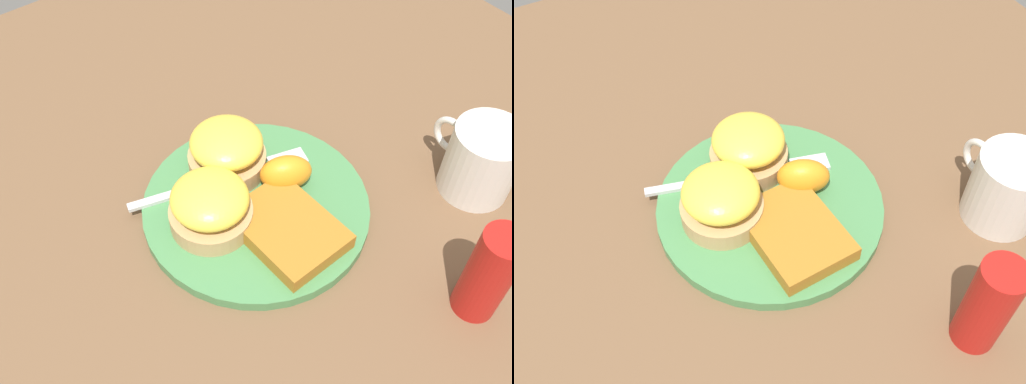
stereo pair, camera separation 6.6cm
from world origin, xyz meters
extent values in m
plane|color=brown|center=(0.00, 0.00, 0.00)|extent=(1.10, 1.10, 0.00)
cylinder|color=#47844C|center=(0.00, 0.00, 0.01)|extent=(0.26, 0.26, 0.01)
cylinder|color=tan|center=(0.06, -0.01, 0.03)|extent=(0.09, 0.09, 0.02)
ellipsoid|color=yellow|center=(0.06, -0.01, 0.06)|extent=(0.08, 0.08, 0.04)
cylinder|color=tan|center=(0.01, 0.05, 0.03)|extent=(0.09, 0.09, 0.02)
ellipsoid|color=yellow|center=(0.01, 0.05, 0.06)|extent=(0.08, 0.08, 0.04)
cube|color=#A36A20|center=(-0.05, 0.00, 0.02)|extent=(0.12, 0.09, 0.02)
ellipsoid|color=orange|center=(0.00, -0.04, 0.04)|extent=(0.06, 0.07, 0.04)
cube|color=silver|center=(0.07, 0.06, 0.02)|extent=(0.04, 0.11, 0.00)
cube|color=silver|center=(0.03, -0.07, 0.02)|extent=(0.04, 0.05, 0.00)
cylinder|color=silver|center=(-0.13, -0.22, 0.04)|extent=(0.08, 0.08, 0.09)
torus|color=silver|center=(-0.08, -0.22, 0.05)|extent=(0.05, 0.01, 0.05)
cylinder|color=#B21914|center=(-0.23, -0.10, 0.06)|extent=(0.04, 0.04, 0.12)
camera|label=1|loc=(-0.33, 0.26, 0.55)|focal=42.00mm
camera|label=2|loc=(-0.37, 0.20, 0.55)|focal=42.00mm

